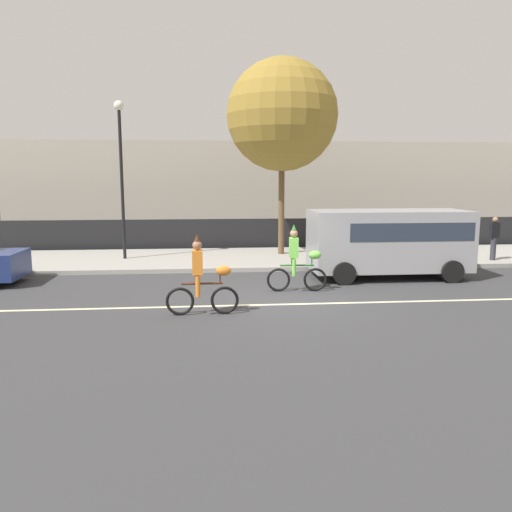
{
  "coord_description": "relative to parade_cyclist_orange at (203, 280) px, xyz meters",
  "views": [
    {
      "loc": [
        -1.95,
        -12.79,
        3.2
      ],
      "look_at": [
        -0.66,
        1.2,
        1.0
      ],
      "focal_mm": 35.0,
      "sensor_mm": 36.0,
      "label": 1
    }
  ],
  "objects": [
    {
      "name": "fence_line",
      "position": [
        2.15,
        10.67,
        -0.14
      ],
      "size": [
        40.0,
        0.08,
        1.4
      ],
      "primitive_type": "cube",
      "color": "black",
      "rests_on": "ground"
    },
    {
      "name": "street_lamp_post",
      "position": [
        -3.09,
        7.74,
        3.15
      ],
      "size": [
        0.36,
        0.36,
        5.86
      ],
      "color": "black",
      "rests_on": "sidewalk_curb"
    },
    {
      "name": "street_tree_near_lamp",
      "position": [
        3.06,
        8.4,
        4.78
      ],
      "size": [
        4.36,
        4.36,
        7.66
      ],
      "color": "brown",
      "rests_on": "sidewalk_curb"
    },
    {
      "name": "parked_van_grey",
      "position": [
        5.98,
        3.97,
        0.44
      ],
      "size": [
        5.0,
        2.22,
        2.18
      ],
      "color": "#99999E",
      "rests_on": "ground"
    },
    {
      "name": "road_centre_line",
      "position": [
        2.15,
        0.77,
        -0.84
      ],
      "size": [
        36.0,
        0.14,
        0.01
      ],
      "primitive_type": "cube",
      "color": "beige",
      "rests_on": "ground"
    },
    {
      "name": "building_backdrop",
      "position": [
        3.43,
        19.27,
        1.73
      ],
      "size": [
        28.0,
        8.0,
        5.14
      ],
      "primitive_type": "cube",
      "color": "#B2A899",
      "rests_on": "ground"
    },
    {
      "name": "sidewalk_curb",
      "position": [
        2.15,
        7.77,
        -0.77
      ],
      "size": [
        60.0,
        5.0,
        0.15
      ],
      "primitive_type": "cube",
      "color": "#9E9B93",
      "rests_on": "ground"
    },
    {
      "name": "ground_plane",
      "position": [
        2.15,
        1.27,
        -0.84
      ],
      "size": [
        80.0,
        80.0,
        0.0
      ],
      "primitive_type": "plane",
      "color": "#38383A"
    },
    {
      "name": "parade_cyclist_lime",
      "position": [
        2.65,
        2.24,
        0.0
      ],
      "size": [
        1.72,
        0.5,
        1.92
      ],
      "color": "black",
      "rests_on": "ground"
    },
    {
      "name": "parade_cyclist_orange",
      "position": [
        0.0,
        0.0,
        0.0
      ],
      "size": [
        1.72,
        0.5,
        1.92
      ],
      "color": "black",
      "rests_on": "ground"
    },
    {
      "name": "pedestrian_onlooker",
      "position": [
        10.76,
        6.08,
        0.17
      ],
      "size": [
        0.32,
        0.2,
        1.62
      ],
      "color": "#33333D",
      "rests_on": "sidewalk_curb"
    }
  ]
}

